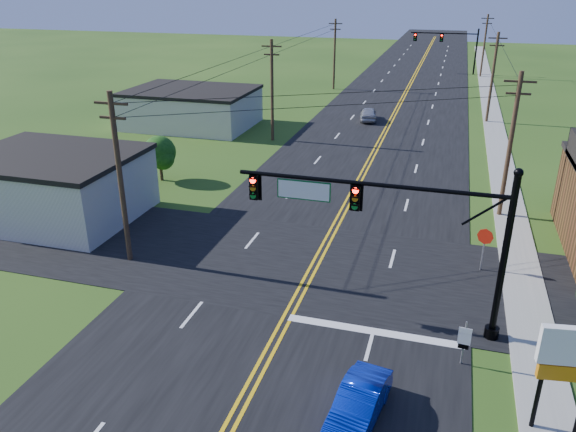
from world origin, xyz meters
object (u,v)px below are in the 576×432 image
(signal_mast_main, at_px, (392,222))
(stop_sign, at_px, (485,241))
(blue_car, at_px, (358,405))
(route_sign, at_px, (464,340))
(signal_mast_far, at_px, (447,43))

(signal_mast_main, bearing_deg, stop_sign, 55.35)
(signal_mast_main, height_order, blue_car, signal_mast_main)
(signal_mast_main, relative_size, route_sign, 5.74)
(route_sign, bearing_deg, signal_mast_far, 97.31)
(blue_car, xyz_separation_m, route_sign, (3.36, 4.07, 0.51))
(signal_mast_main, bearing_deg, route_sign, -34.16)
(signal_mast_far, xyz_separation_m, route_sign, (3.16, -74.21, -3.40))
(route_sign, height_order, stop_sign, stop_sign)
(signal_mast_main, bearing_deg, blue_car, -90.91)
(stop_sign, bearing_deg, signal_mast_far, 115.58)
(signal_mast_main, distance_m, route_sign, 5.34)
(blue_car, height_order, route_sign, route_sign)
(signal_mast_main, height_order, stop_sign, signal_mast_main)
(signal_mast_main, relative_size, signal_mast_far, 1.03)
(route_sign, bearing_deg, stop_sign, 88.63)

